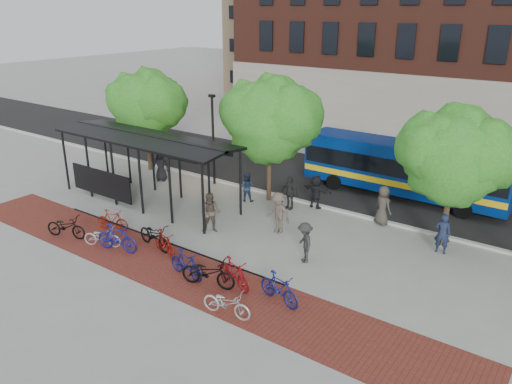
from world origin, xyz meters
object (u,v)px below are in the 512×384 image
Objects in this scene: bike_7 at (186,264)px; bike_10 at (227,303)px; pedestrian_4 at (290,193)px; bike_0 at (66,227)px; pedestrian_8 at (211,213)px; pedestrian_0 at (161,165)px; bike_5 at (165,243)px; pedestrian_3 at (278,213)px; bike_11 at (279,288)px; lamp_post_left at (213,137)px; bike_9 at (234,273)px; tree_a at (147,102)px; pedestrian_6 at (383,205)px; bus at (404,167)px; bike_3 at (117,238)px; bus_shelter at (144,145)px; pedestrian_7 at (443,233)px; tree_c at (457,153)px; bike_8 at (208,273)px; tree_b at (272,116)px; bike_4 at (154,236)px; pedestrian_9 at (305,243)px; pedestrian_2 at (247,187)px; bike_1 at (112,220)px; bike_2 at (102,237)px.

bike_7 is 1.01× the size of bike_10.
bike_0 is at bearing -120.95° from pedestrian_4.
pedestrian_0 is at bearing 118.36° from pedestrian_8.
pedestrian_3 is (2.57, 4.52, 0.43)m from bike_5.
bike_5 is 0.96× the size of bike_11.
pedestrian_3 is (6.63, -3.42, -1.79)m from lamp_post_left.
tree_a is at bearing 74.82° from bike_9.
bike_9 is at bearing 100.97° from pedestrian_6.
bus reaches higher than bike_3.
bus is 13.53m from bike_7.
bus_shelter reaches higher than pedestrian_8.
tree_c is at bearing -91.05° from pedestrian_7.
pedestrian_8 is (-5.91, -5.30, -0.01)m from pedestrian_6.
bike_9 is (0.78, 0.53, -0.01)m from bike_8.
bus_shelter is at bearing -45.40° from tree_a.
tree_a is at bearing 180.00° from tree_c.
tree_b reaches higher than bike_11.
pedestrian_4 is at bearing -53.34° from bike_0.
bike_4 is at bearing -55.07° from bike_3.
pedestrian_3 is at bearing 0.35° from bike_7.
lamp_post_left is 13.37m from bike_10.
bike_7 is at bearing -84.47° from pedestrian_9.
tree_c is at bearing -16.44° from bike_9.
tree_b is 1.09× the size of tree_c.
bike_10 is at bearing -136.78° from bike_8.
pedestrian_0 is (-6.96, 6.57, 0.39)m from bike_5.
pedestrian_4 is at bearing -17.24° from tree_b.
bike_9 is 12.78m from pedestrian_0.
bike_8 is (4.91, 0.08, -0.04)m from bike_3.
bike_8 reaches higher than bike_0.
bike_5 is 0.92× the size of pedestrian_3.
bus is 5.92× the size of bike_9.
bike_11 is (5.71, -0.21, 0.02)m from bike_5.
bike_9 is 4.97m from pedestrian_3.
bus_shelter is at bearing -143.79° from tree_b.
pedestrian_4 is (1.42, -0.44, -3.60)m from tree_b.
bike_0 is 1.12× the size of pedestrian_7.
bus_shelter is 9.77m from bike_8.
pedestrian_2 is at bearing 25.97° from bike_5.
bus_shelter is 6.32× the size of pedestrian_9.
pedestrian_8 is (-2.96, 3.65, 0.37)m from bike_8.
bike_8 is 1.21× the size of pedestrian_7.
pedestrian_7 is (3.67, -5.42, -0.80)m from bus.
bike_3 is at bearing 74.40° from pedestrian_6.
pedestrian_4 is (-1.11, 2.73, -0.10)m from pedestrian_3.
tree_b reaches higher than bike_7.
pedestrian_8 reaches higher than pedestrian_2.
lamp_post_left is 3.16× the size of bike_1.
bike_7 is (4.67, 0.18, 0.10)m from bike_2.
pedestrian_3 is 1.02× the size of pedestrian_6.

